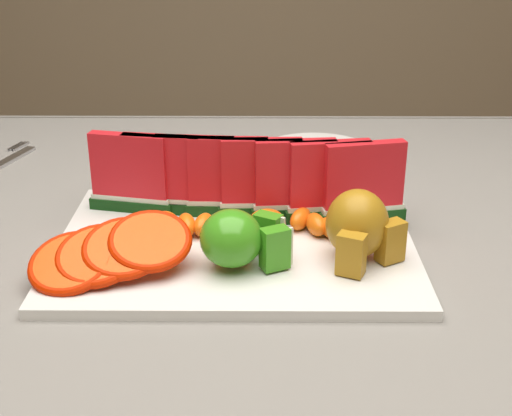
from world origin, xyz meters
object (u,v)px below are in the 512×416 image
object	(u,v)px
fork	(1,164)
pear_cluster	(359,226)
apple_cluster	(238,239)
platter	(236,245)
side_plate	(317,154)

from	to	relation	value
fork	pear_cluster	bearing A→B (deg)	-32.86
pear_cluster	apple_cluster	bearing A→B (deg)	-171.43
platter	pear_cluster	bearing A→B (deg)	-18.17
pear_cluster	fork	size ratio (longest dim) A/B	0.47
side_plate	fork	bearing A→B (deg)	-175.05
pear_cluster	side_plate	distance (m)	0.36
platter	pear_cluster	distance (m)	0.15
apple_cluster	side_plate	distance (m)	0.39
apple_cluster	side_plate	size ratio (longest dim) A/B	0.46
apple_cluster	pear_cluster	size ratio (longest dim) A/B	1.08
apple_cluster	fork	xyz separation A→B (m)	(-0.36, 0.34, -0.04)
platter	fork	xyz separation A→B (m)	(-0.36, 0.27, -0.00)
platter	apple_cluster	xyz separation A→B (m)	(0.01, -0.06, 0.04)
platter	side_plate	distance (m)	0.34
pear_cluster	side_plate	size ratio (longest dim) A/B	0.43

